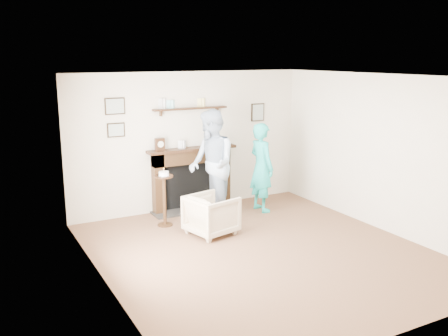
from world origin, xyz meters
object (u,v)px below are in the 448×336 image
Objects in this scene: woman at (261,210)px; pedestal_table at (164,190)px; armchair at (212,234)px; man at (212,217)px.

pedestal_table reaches higher than woman.
pedestal_table is at bearing 20.85° from armchair.
armchair is at bearing 113.89° from woman.
armchair is at bearing -19.08° from man.
woman is (1.36, 0.69, 0.00)m from armchair.
armchair is 0.37× the size of man.
pedestal_table is (-0.50, 0.73, 0.60)m from armchair.
woman is at bearing -76.55° from armchair.
woman is 1.96m from pedestal_table.
man reaches higher than armchair.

